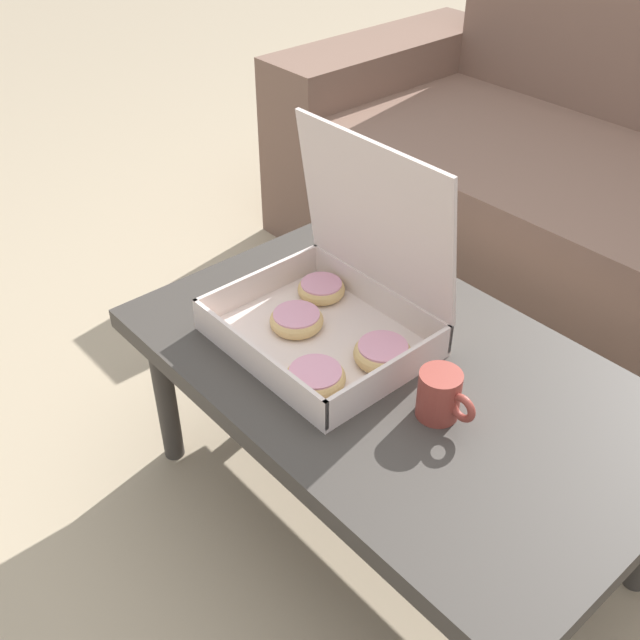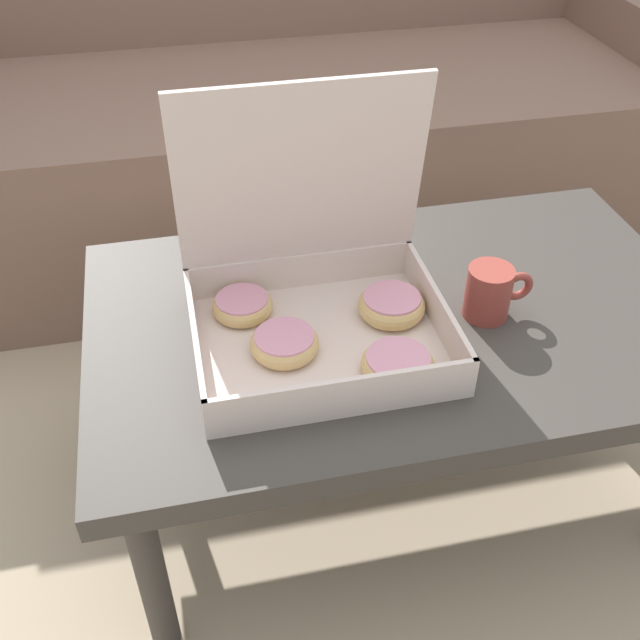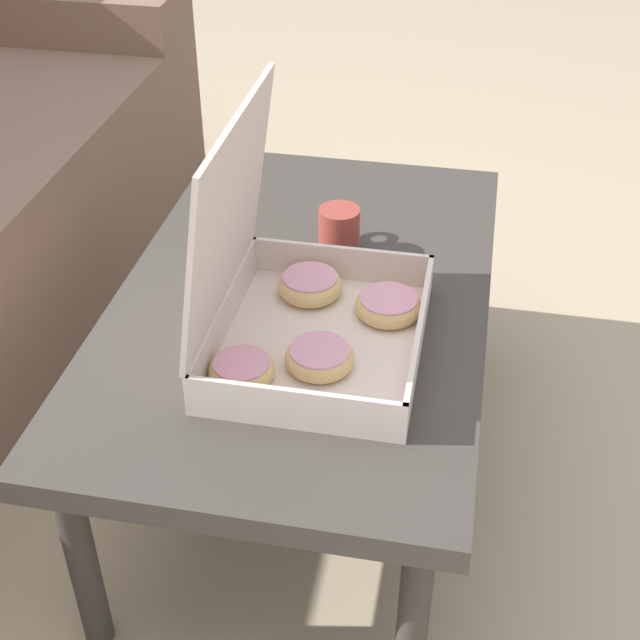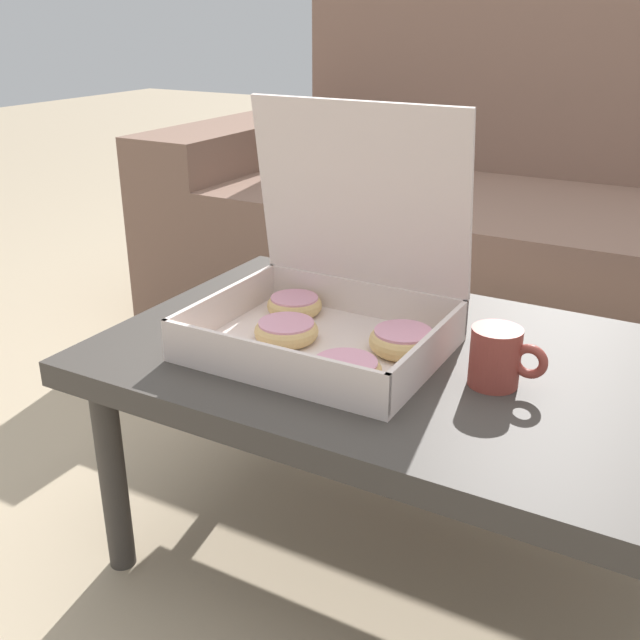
{
  "view_description": "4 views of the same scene",
  "coord_description": "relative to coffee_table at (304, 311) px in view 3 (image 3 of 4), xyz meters",
  "views": [
    {
      "loc": [
        0.67,
        -0.94,
        1.25
      ],
      "look_at": [
        -0.14,
        -0.23,
        0.45
      ],
      "focal_mm": 42.0,
      "sensor_mm": 36.0,
      "label": 1
    },
    {
      "loc": [
        -0.32,
        -1.05,
        1.13
      ],
      "look_at": [
        -0.14,
        -0.23,
        0.45
      ],
      "focal_mm": 42.0,
      "sensor_mm": 36.0,
      "label": 2
    },
    {
      "loc": [
        -1.18,
        -0.43,
        1.22
      ],
      "look_at": [
        -0.14,
        -0.23,
        0.45
      ],
      "focal_mm": 50.0,
      "sensor_mm": 36.0,
      "label": 3
    },
    {
      "loc": [
        0.37,
        -1.15,
        0.88
      ],
      "look_at": [
        -0.14,
        -0.23,
        0.45
      ],
      "focal_mm": 42.0,
      "sensor_mm": 36.0,
      "label": 4
    }
  ],
  "objects": [
    {
      "name": "ground_plane",
      "position": [
        0.0,
        0.18,
        -0.36
      ],
      "size": [
        12.0,
        12.0,
        0.0
      ],
      "primitive_type": "plane",
      "color": "tan"
    },
    {
      "name": "coffee_table",
      "position": [
        0.0,
        0.0,
        0.0
      ],
      "size": [
        0.98,
        0.6,
        0.4
      ],
      "color": "#3D3833",
      "rests_on": "ground_plane"
    },
    {
      "name": "coffee_mug",
      "position": [
        0.13,
        -0.04,
        0.08
      ],
      "size": [
        0.11,
        0.07,
        0.09
      ],
      "color": "#993D33",
      "rests_on": "coffee_table"
    },
    {
      "name": "pastry_box",
      "position": [
        -0.13,
        -0.03,
        0.1
      ],
      "size": [
        0.37,
        0.3,
        0.36
      ],
      "color": "silver",
      "rests_on": "coffee_table"
    }
  ]
}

